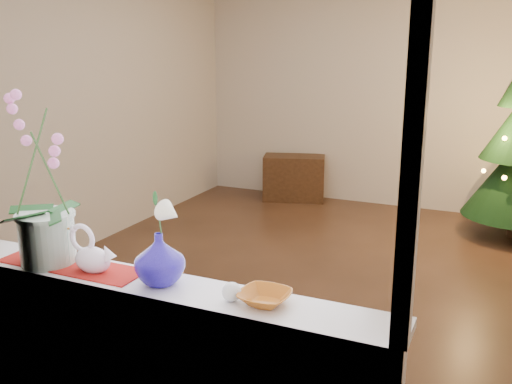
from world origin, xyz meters
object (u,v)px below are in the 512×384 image
orchid_pot (41,180)px  swan (92,250)px  amber_dish (265,298)px  paperweight (232,292)px  side_table (294,178)px  blue_vase (159,255)px

orchid_pot → swan: 0.38m
orchid_pot → amber_dish: (1.05, 0.02, -0.36)m
paperweight → amber_dish: (0.12, 0.03, -0.02)m
side_table → paperweight: bearing=-89.3°
swan → blue_vase: bearing=24.6°
swan → amber_dish: 0.80m
blue_vase → paperweight: size_ratio=3.28×
swan → blue_vase: (0.33, 0.02, 0.02)m
paperweight → side_table: size_ratio=0.10×
amber_dish → side_table: 4.93m
paperweight → blue_vase: bearing=175.1°
swan → blue_vase: 0.33m
orchid_pot → amber_dish: bearing=0.9°
amber_dish → paperweight: bearing=-165.1°
blue_vase → paperweight: (0.34, -0.03, -0.09)m
paperweight → amber_dish: size_ratio=0.45×
blue_vase → amber_dish: (0.47, 0.00, -0.10)m
orchid_pot → swan: bearing=-0.6°
orchid_pot → side_table: bearing=96.7°
orchid_pot → blue_vase: 0.64m
blue_vase → side_table: (-1.13, 4.62, -0.77)m
orchid_pot → side_table: 4.77m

